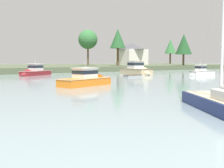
{
  "coord_description": "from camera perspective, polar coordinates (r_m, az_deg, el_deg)",
  "views": [
    {
      "loc": [
        -10.65,
        -4.76,
        3.29
      ],
      "look_at": [
        4.53,
        19.68,
        0.8
      ],
      "focal_mm": 45.76,
      "sensor_mm": 36.0,
      "label": 1
    }
  ],
  "objects": [
    {
      "name": "shore_tree_inland_b",
      "position": [
        95.75,
        14.14,
        7.69
      ],
      "size": [
        5.31,
        5.31,
        10.03
      ],
      "color": "brown",
      "rests_on": "far_shore_bank"
    },
    {
      "name": "cruiser_sand",
      "position": [
        62.72,
        5.2,
        2.53
      ],
      "size": [
        3.72,
        10.21,
        5.36
      ],
      "color": "tan",
      "rests_on": "ground"
    },
    {
      "name": "cruiser_white",
      "position": [
        60.43,
        17.24,
        2.07
      ],
      "size": [
        6.92,
        2.17,
        3.97
      ],
      "color": "white",
      "rests_on": "ground"
    },
    {
      "name": "dinghy_grey",
      "position": [
        53.2,
        4.18,
        1.56
      ],
      "size": [
        3.6,
        1.75,
        0.66
      ],
      "color": "gray",
      "rests_on": "ground"
    },
    {
      "name": "shore_tree_right_mid",
      "position": [
        90.46,
        -4.84,
        8.84
      ],
      "size": [
        6.02,
        6.02,
        11.14
      ],
      "color": "brown",
      "rests_on": "far_shore_bank"
    },
    {
      "name": "shore_tree_center_left",
      "position": [
        122.3,
        11.59,
        7.33
      ],
      "size": [
        4.8,
        4.8,
        10.24
      ],
      "color": "brown",
      "rests_on": "far_shore_bank"
    },
    {
      "name": "cruiser_maroon",
      "position": [
        60.62,
        -15.45,
        2.16
      ],
      "size": [
        8.28,
        6.84,
        4.45
      ],
      "color": "maroon",
      "rests_on": "ground"
    },
    {
      "name": "cruiser_orange",
      "position": [
        36.29,
        -4.56,
        0.52
      ],
      "size": [
        8.67,
        5.2,
        4.0
      ],
      "color": "orange",
      "rests_on": "ground"
    },
    {
      "name": "cottage_eastern",
      "position": [
        102.98,
        3.91,
        6.09
      ],
      "size": [
        8.97,
        9.66,
        7.71
      ],
      "color": "silver",
      "rests_on": "far_shore_bank"
    },
    {
      "name": "shore_tree_right",
      "position": [
        87.45,
        1.17,
        9.0
      ],
      "size": [
        4.76,
        4.76,
        11.11
      ],
      "color": "brown",
      "rests_on": "far_shore_bank"
    }
  ]
}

